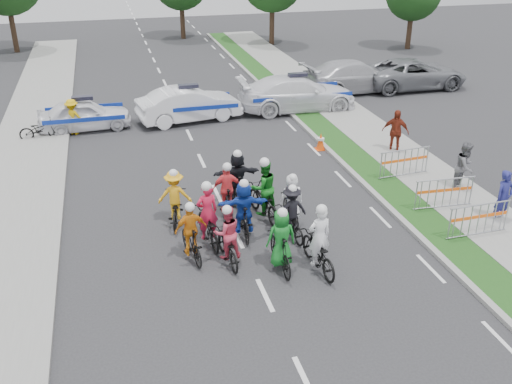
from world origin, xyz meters
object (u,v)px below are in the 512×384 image
object	(u,v)px
rider_3	(191,237)
spectator_0	(504,197)
marshal_hiviz	(73,117)
police_car_2	(297,93)
rider_6	(207,223)
parked_bike	(40,129)
police_car_0	(84,115)
rider_11	(237,181)
rider_1	(281,245)
rider_10	(175,202)
barrier_2	(404,164)
barrier_0	(478,221)
police_car_1	(189,104)
rider_0	(318,248)
barrier_1	(444,195)
rider_4	(291,216)
cone_1	(325,106)
rider_9	(227,196)
rider_5	(244,212)
rider_2	(227,241)
rider_7	(291,204)
rider_8	(264,196)
civilian_sedan	(354,76)
civilian_suv	(414,74)
spectator_2	(395,132)
spectator_1	(465,167)
cone_0	(321,141)

from	to	relation	value
rider_3	spectator_0	world-z (taller)	rider_3
marshal_hiviz	police_car_2	bearing A→B (deg)	-152.34
rider_6	parked_bike	distance (m)	11.47
police_car_0	spectator_0	xyz separation A→B (m)	(12.28, -12.15, 0.18)
rider_11	police_car_2	xyz separation A→B (m)	(5.11, 9.10, 0.03)
rider_1	police_car_0	xyz separation A→B (m)	(-5.02, 12.88, -0.05)
rider_1	rider_10	xyz separation A→B (m)	(-2.33, 3.25, -0.01)
barrier_2	barrier_0	bearing A→B (deg)	-90.00
rider_10	police_car_1	bearing A→B (deg)	-90.03
rider_0	barrier_1	bearing A→B (deg)	-161.52
rider_6	police_car_1	xyz separation A→B (m)	(1.21, 11.04, 0.13)
rider_0	rider_4	world-z (taller)	rider_0
rider_10	cone_1	size ratio (longest dim) A/B	2.68
rider_11	spectator_0	world-z (taller)	rider_11
rider_9	marshal_hiviz	xyz separation A→B (m)	(-4.76, 9.13, 0.06)
barrier_0	barrier_1	distance (m)	1.82
cone_1	barrier_2	bearing A→B (deg)	-90.47
rider_4	rider_5	size ratio (longest dim) A/B	0.94
rider_9	parked_bike	bearing A→B (deg)	-52.78
rider_2	barrier_0	size ratio (longest dim) A/B	0.89
rider_7	rider_8	xyz separation A→B (m)	(-0.71, 0.57, 0.09)
police_car_1	rider_10	bearing A→B (deg)	158.78
rider_7	rider_8	size ratio (longest dim) A/B	0.80
rider_7	police_car_1	distance (m)	10.66
civilian_sedan	civilian_suv	xyz separation A→B (m)	(3.43, -0.19, -0.04)
rider_4	barrier_2	xyz separation A→B (m)	(5.19, 2.92, -0.11)
rider_1	spectator_2	distance (m)	9.63
spectator_0	rider_10	bearing A→B (deg)	155.08
police_car_0	marshal_hiviz	world-z (taller)	marshal_hiviz
rider_0	civilian_sedan	bearing A→B (deg)	-121.51
rider_10	police_car_2	world-z (taller)	rider_10
police_car_2	spectator_1	xyz separation A→B (m)	(2.55, -10.11, 0.03)
rider_0	cone_0	size ratio (longest dim) A/B	2.82
rider_11	barrier_2	distance (m)	6.20
police_car_1	civilian_suv	world-z (taller)	civilian_suv
rider_11	cone_0	distance (m)	5.83
police_car_0	civilian_sedan	world-z (taller)	civilian_sedan
cone_1	rider_4	bearing A→B (deg)	-116.03
rider_7	rider_10	distance (m)	3.51
rider_1	civilian_sedan	xyz separation A→B (m)	(8.92, 15.49, 0.11)
marshal_hiviz	spectator_0	bearing A→B (deg)	160.95
spectator_2	parked_bike	size ratio (longest dim) A/B	1.04
police_car_1	barrier_0	world-z (taller)	police_car_1
rider_8	spectator_2	xyz separation A→B (m)	(6.47, 3.92, 0.14)
police_car_1	spectator_0	size ratio (longest dim) A/B	2.76
police_car_1	parked_bike	size ratio (longest dim) A/B	2.75
rider_4	barrier_0	bearing A→B (deg)	157.14
rider_5	cone_1	distance (m)	12.25
rider_11	cone_0	bearing A→B (deg)	-139.11
rider_4	barrier_1	xyz separation A→B (m)	(5.19, 0.33, -0.11)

